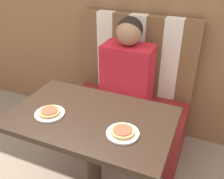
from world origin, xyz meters
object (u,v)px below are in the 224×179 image
Objects in this scene: person at (128,66)px; plate_left at (50,114)px; pizza_left at (49,112)px; pizza_right at (123,131)px; plate_right at (123,133)px.

person is 4.02× the size of plate_left.
plate_left is 1.39× the size of pizza_left.
plate_left is 1.39× the size of pizza_right.
pizza_left is at bearing 180.00° from plate_right.
person reaches higher than pizza_right.
plate_left is (-0.23, -0.72, -0.06)m from person.
plate_left is 0.02m from pizza_left.
pizza_left reaches higher than plate_left.
plate_right is at bearing -0.00° from pizza_left.
person is at bearing 71.98° from plate_left.
person is at bearing 108.02° from pizza_right.
pizza_right reaches higher than plate_right.
pizza_left is (-0.23, -0.72, -0.04)m from person.
pizza_left is at bearing 180.00° from pizza_right.
plate_right is 0.47m from pizza_left.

